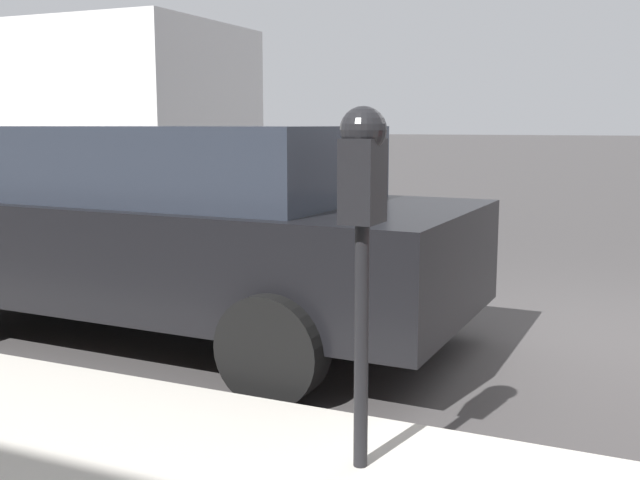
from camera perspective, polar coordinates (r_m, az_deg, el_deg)
The scene contains 3 objects.
ground_plane at distance 5.76m, azimuth 21.75°, elevation -7.63°, with size 220.00×220.00×0.00m, color #3D3A3A.
parking_meter at distance 3.02m, azimuth 3.28°, elevation 3.38°, with size 0.21×0.19×1.51m.
car_black at distance 5.61m, azimuth -11.17°, elevation 0.96°, with size 2.12×4.52×1.55m.
Camera 1 is at (-5.54, -0.18, 1.57)m, focal length 42.00 mm.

